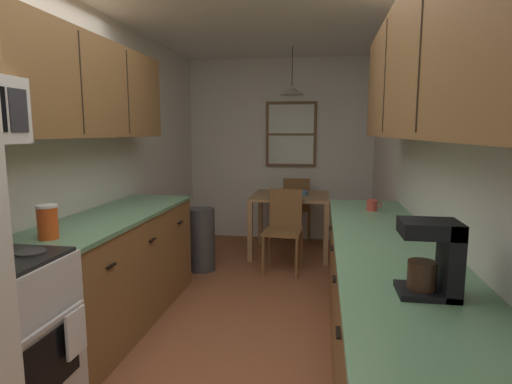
{
  "coord_description": "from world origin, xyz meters",
  "views": [
    {
      "loc": [
        0.61,
        -2.26,
        1.53
      ],
      "look_at": [
        0.03,
        1.3,
        1.01
      ],
      "focal_mm": 28.94,
      "sensor_mm": 36.0,
      "label": 1
    }
  ],
  "objects_px": {
    "trash_bin": "(202,240)",
    "table_serving_bowl": "(300,193)",
    "mug_by_coffeemaker": "(372,205)",
    "dining_chair_far": "(296,206)",
    "dining_chair_near": "(284,226)",
    "coffee_maker": "(436,257)",
    "storage_canister": "(48,222)",
    "dining_table": "(291,203)"
  },
  "relations": [
    {
      "from": "dining_table",
      "to": "dining_chair_near",
      "type": "xyz_separation_m",
      "value": [
        -0.02,
        -0.65,
        -0.14
      ]
    },
    {
      "from": "dining_chair_near",
      "to": "dining_chair_far",
      "type": "xyz_separation_m",
      "value": [
        0.05,
        1.3,
        0.0
      ]
    },
    {
      "from": "dining_table",
      "to": "storage_canister",
      "type": "xyz_separation_m",
      "value": [
        -1.22,
        -2.95,
        0.36
      ]
    },
    {
      "from": "dining_table",
      "to": "trash_bin",
      "type": "xyz_separation_m",
      "value": [
        -0.92,
        -0.81,
        -0.29
      ]
    },
    {
      "from": "trash_bin",
      "to": "dining_table",
      "type": "bearing_deg",
      "value": 41.26
    },
    {
      "from": "dining_chair_near",
      "to": "table_serving_bowl",
      "type": "relative_size",
      "value": 4.34
    },
    {
      "from": "storage_canister",
      "to": "dining_chair_near",
      "type": "bearing_deg",
      "value": 62.39
    },
    {
      "from": "dining_table",
      "to": "table_serving_bowl",
      "type": "relative_size",
      "value": 4.57
    },
    {
      "from": "dining_chair_far",
      "to": "trash_bin",
      "type": "xyz_separation_m",
      "value": [
        -0.95,
        -1.46,
        -0.15
      ]
    },
    {
      "from": "trash_bin",
      "to": "table_serving_bowl",
      "type": "bearing_deg",
      "value": 36.83
    },
    {
      "from": "trash_bin",
      "to": "storage_canister",
      "type": "bearing_deg",
      "value": -97.99
    },
    {
      "from": "coffee_maker",
      "to": "mug_by_coffeemaker",
      "type": "distance_m",
      "value": 1.78
    },
    {
      "from": "dining_chair_near",
      "to": "table_serving_bowl",
      "type": "xyz_separation_m",
      "value": [
        0.13,
        0.62,
        0.28
      ]
    },
    {
      "from": "dining_chair_near",
      "to": "coffee_maker",
      "type": "relative_size",
      "value": 3.04
    },
    {
      "from": "dining_chair_near",
      "to": "dining_chair_far",
      "type": "height_order",
      "value": "same"
    },
    {
      "from": "dining_table",
      "to": "coffee_maker",
      "type": "relative_size",
      "value": 3.2
    },
    {
      "from": "coffee_maker",
      "to": "table_serving_bowl",
      "type": "bearing_deg",
      "value": 101.68
    },
    {
      "from": "dining_chair_far",
      "to": "mug_by_coffeemaker",
      "type": "height_order",
      "value": "mug_by_coffeemaker"
    },
    {
      "from": "dining_chair_near",
      "to": "storage_canister",
      "type": "distance_m",
      "value": 2.64
    },
    {
      "from": "dining_chair_near",
      "to": "dining_chair_far",
      "type": "relative_size",
      "value": 1.0
    },
    {
      "from": "storage_canister",
      "to": "mug_by_coffeemaker",
      "type": "distance_m",
      "value": 2.36
    },
    {
      "from": "coffee_maker",
      "to": "mug_by_coffeemaker",
      "type": "height_order",
      "value": "coffee_maker"
    },
    {
      "from": "dining_chair_far",
      "to": "storage_canister",
      "type": "bearing_deg",
      "value": -109.19
    },
    {
      "from": "dining_chair_far",
      "to": "mug_by_coffeemaker",
      "type": "xyz_separation_m",
      "value": [
        0.76,
        -2.36,
        0.44
      ]
    },
    {
      "from": "table_serving_bowl",
      "to": "dining_chair_near",
      "type": "bearing_deg",
      "value": -102.3
    },
    {
      "from": "dining_chair_near",
      "to": "table_serving_bowl",
      "type": "bearing_deg",
      "value": 77.7
    },
    {
      "from": "coffee_maker",
      "to": "table_serving_bowl",
      "type": "distance_m",
      "value": 3.54
    },
    {
      "from": "dining_chair_near",
      "to": "trash_bin",
      "type": "xyz_separation_m",
      "value": [
        -0.9,
        -0.16,
        -0.15
      ]
    },
    {
      "from": "dining_chair_near",
      "to": "table_serving_bowl",
      "type": "distance_m",
      "value": 0.69
    },
    {
      "from": "trash_bin",
      "to": "mug_by_coffeemaker",
      "type": "xyz_separation_m",
      "value": [
        1.71,
        -0.9,
        0.6
      ]
    },
    {
      "from": "dining_table",
      "to": "coffee_maker",
      "type": "xyz_separation_m",
      "value": [
        0.83,
        -3.49,
        0.41
      ]
    },
    {
      "from": "dining_chair_far",
      "to": "table_serving_bowl",
      "type": "relative_size",
      "value": 4.34
    },
    {
      "from": "dining_table",
      "to": "coffee_maker",
      "type": "distance_m",
      "value": 3.61
    },
    {
      "from": "dining_chair_near",
      "to": "trash_bin",
      "type": "relative_size",
      "value": 1.29
    },
    {
      "from": "dining_chair_far",
      "to": "trash_bin",
      "type": "bearing_deg",
      "value": -123.11
    },
    {
      "from": "storage_canister",
      "to": "coffee_maker",
      "type": "height_order",
      "value": "coffee_maker"
    },
    {
      "from": "dining_table",
      "to": "trash_bin",
      "type": "bearing_deg",
      "value": -138.74
    },
    {
      "from": "dining_chair_far",
      "to": "storage_canister",
      "type": "xyz_separation_m",
      "value": [
        -1.25,
        -3.6,
        0.5
      ]
    },
    {
      "from": "dining_chair_near",
      "to": "storage_canister",
      "type": "xyz_separation_m",
      "value": [
        -1.2,
        -2.29,
        0.5
      ]
    },
    {
      "from": "trash_bin",
      "to": "mug_by_coffeemaker",
      "type": "distance_m",
      "value": 2.03
    },
    {
      "from": "table_serving_bowl",
      "to": "dining_chair_far",
      "type": "bearing_deg",
      "value": 96.94
    },
    {
      "from": "dining_chair_far",
      "to": "dining_chair_near",
      "type": "bearing_deg",
      "value": -92.26
    }
  ]
}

